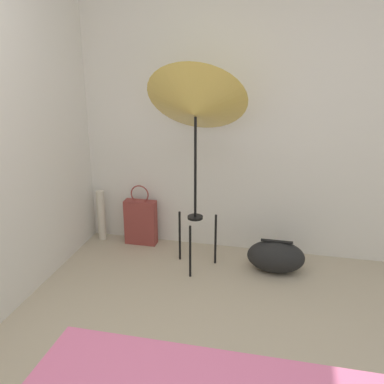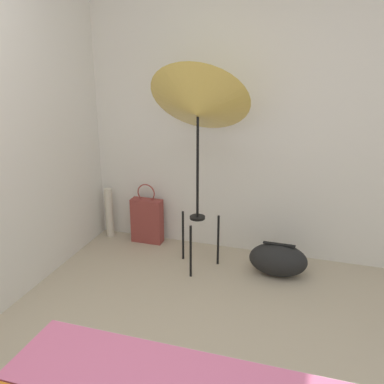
{
  "view_description": "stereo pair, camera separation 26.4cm",
  "coord_description": "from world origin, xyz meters",
  "px_view_note": "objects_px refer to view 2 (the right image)",
  "views": [
    {
      "loc": [
        0.47,
        -1.62,
        1.9
      ],
      "look_at": [
        -0.27,
        1.57,
        0.77
      ],
      "focal_mm": 42.0,
      "sensor_mm": 36.0,
      "label": 1
    },
    {
      "loc": [
        0.73,
        -1.55,
        1.9
      ],
      "look_at": [
        -0.27,
        1.57,
        0.77
      ],
      "focal_mm": 42.0,
      "sensor_mm": 36.0,
      "label": 2
    }
  ],
  "objects_px": {
    "paper_roll": "(109,213)",
    "tote_bag": "(147,220)",
    "photo_umbrella": "(198,108)",
    "duffel_bag": "(278,260)"
  },
  "relations": [
    {
      "from": "photo_umbrella",
      "to": "duffel_bag",
      "type": "relative_size",
      "value": 3.59
    },
    {
      "from": "photo_umbrella",
      "to": "duffel_bag",
      "type": "distance_m",
      "value": 1.42
    },
    {
      "from": "tote_bag",
      "to": "photo_umbrella",
      "type": "bearing_deg",
      "value": -28.75
    },
    {
      "from": "photo_umbrella",
      "to": "paper_roll",
      "type": "relative_size",
      "value": 3.48
    },
    {
      "from": "photo_umbrella",
      "to": "tote_bag",
      "type": "height_order",
      "value": "photo_umbrella"
    },
    {
      "from": "paper_roll",
      "to": "duffel_bag",
      "type": "bearing_deg",
      "value": -9.33
    },
    {
      "from": "tote_bag",
      "to": "paper_roll",
      "type": "xyz_separation_m",
      "value": [
        -0.41,
        0.01,
        0.03
      ]
    },
    {
      "from": "paper_roll",
      "to": "tote_bag",
      "type": "bearing_deg",
      "value": -0.83
    },
    {
      "from": "photo_umbrella",
      "to": "paper_roll",
      "type": "bearing_deg",
      "value": 161.48
    },
    {
      "from": "tote_bag",
      "to": "paper_roll",
      "type": "height_order",
      "value": "tote_bag"
    }
  ]
}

